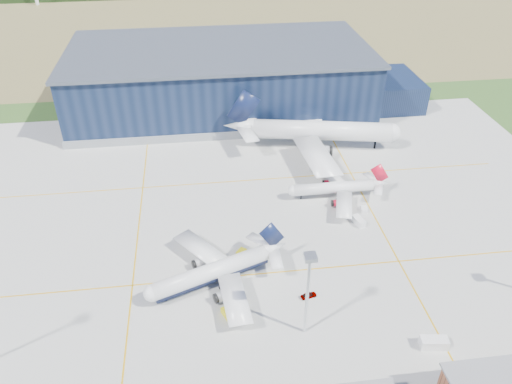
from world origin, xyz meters
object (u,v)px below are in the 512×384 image
gse_tug_a (228,313)px  hangar (227,81)px  airliner_red (334,183)px  gse_cart_a (364,209)px  light_mast_center (308,282)px  gse_tug_c (380,173)px  car_a (309,295)px  airliner_widebody (322,121)px  gse_van_b (359,221)px  gse_tug_b (241,252)px  gse_van_a (434,343)px  airliner_navy (211,265)px  gse_van_c (487,371)px

gse_tug_a → hangar: bearing=61.9°
airliner_red → gse_cart_a: bearing=130.7°
light_mast_center → gse_tug_c: 75.91m
car_a → airliner_widebody: bearing=-29.8°
light_mast_center → gse_van_b: (24.10, 37.21, -14.37)m
gse_tug_c → airliner_red: bearing=-152.7°
light_mast_center → airliner_widebody: (23.74, 84.52, -4.92)m
gse_tug_b → gse_van_a: 53.03m
airliner_navy → gse_tug_c: bearing=-164.0°
airliner_navy → car_a: airliner_navy is taller
airliner_navy → gse_van_a: airliner_navy is taller
light_mast_center → airliner_red: 56.70m
gse_tug_a → gse_tug_b: size_ratio=1.31×
hangar → gse_cart_a: hangar is taller
gse_van_a → gse_van_b: bearing=12.2°
light_mast_center → airliner_navy: bearing=137.9°
airliner_widebody → gse_van_c: bearing=-72.3°
airliner_navy → gse_van_b: 48.36m
gse_van_a → gse_van_b: gse_van_a is taller
gse_tug_c → gse_tug_a: bearing=-137.4°
airliner_red → gse_tug_c: (19.47, 10.99, -4.75)m
gse_tug_a → car_a: size_ratio=0.93×
airliner_widebody → gse_van_b: size_ratio=13.93×
gse_tug_b → gse_van_a: (38.70, -36.25, 0.69)m
gse_van_c → light_mast_center: bearing=46.5°
airliner_red → gse_tug_b: (-31.67, -23.63, -4.75)m
gse_van_c → car_a: size_ratio=1.19×
gse_tug_b → gse_van_b: gse_van_b is taller
gse_van_c → hangar: bearing=-2.3°
gse_van_a → car_a: size_ratio=1.50×
airliner_red → gse_van_c: airliner_red is taller
hangar → car_a: (10.45, -114.47, -10.94)m
light_mast_center → gse_tug_b: bearing=112.0°
gse_tug_a → gse_tug_c: bearing=21.4°
gse_van_c → gse_tug_b: bearing=27.4°
light_mast_center → gse_cart_a: 53.50m
gse_tug_a → gse_tug_b: (5.32, 21.44, -0.16)m
gse_van_a → light_mast_center: bearing=82.1°
gse_cart_a → gse_tug_a: bearing=-134.2°
gse_tug_c → gse_van_a: bearing=-102.1°
hangar → car_a: size_ratio=36.49×
gse_van_b → gse_tug_b: bearing=177.2°
hangar → gse_van_c: bearing=-73.2°
light_mast_center → gse_cart_a: (27.73, 43.28, -14.82)m
hangar → gse_van_a: 137.47m
light_mast_center → airliner_widebody: size_ratio=0.36×
hangar → gse_tug_b: 97.15m
gse_cart_a → gse_van_b: gse_van_b is taller
light_mast_center → gse_tug_a: light_mast_center is taller
light_mast_center → gse_van_a: (27.26, -7.88, -14.13)m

